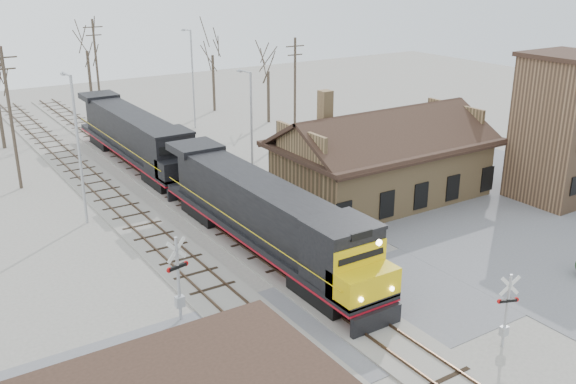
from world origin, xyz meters
The scene contains 20 objects.
ground centered at (0.00, 0.00, 0.00)m, with size 140.00×140.00×0.00m, color #9D988E.
road centered at (0.00, 0.00, 0.01)m, with size 60.00×9.00×0.03m, color #5D5D62.
parking_lot centered at (18.00, 4.00, 0.02)m, with size 22.00×26.00×0.03m, color #5D5D62.
track_main centered at (0.00, 15.00, 0.07)m, with size 3.40×90.00×0.24m.
track_siding centered at (-4.50, 15.00, 0.07)m, with size 3.40×90.00×0.24m.
depot centered at (11.99, 12.00, 2.41)m, with size 15.20×9.31×7.90m.
signal_tower centered at (22.39, 5.00, 5.08)m, with size 6.00×5.40×10.30m.
locomotive_lead centered at (0.00, 7.94, 2.38)m, with size 3.05×20.42×4.53m.
locomotive_trailing centered at (0.00, 28.63, 2.38)m, with size 3.05×20.42×4.29m.
crossbuck_near centered at (3.89, -5.60, 1.70)m, with size 0.97×0.44×3.55m.
crossbuck_far centered at (-7.07, 4.25, 1.99)m, with size 1.20×0.37×4.27m.
streetlight_a centered at (-7.25, 18.79, 5.35)m, with size 0.25×2.04×9.62m.
streetlight_b centered at (6.42, 20.97, 4.69)m, with size 0.25×2.04×8.31m.
streetlight_c centered at (9.51, 37.96, 5.44)m, with size 0.25×2.04×9.79m.
utility_pole_a centered at (-9.39, 28.10, 5.47)m, with size 2.00×0.24×10.48m.
utility_pole_b centered at (2.37, 45.63, 5.52)m, with size 2.00×0.24×10.59m.
utility_pole_c centered at (16.58, 30.09, 4.89)m, with size 2.00×0.24×9.34m.
tree_c centered at (2.23, 48.09, 8.33)m, with size 4.77×4.77×11.70m.
tree_d centered at (14.87, 44.06, 7.26)m, with size 4.16×4.16×10.20m.
tree_e centered at (17.16, 35.97, 6.19)m, with size 3.56×3.56×8.71m.
Camera 1 is at (-17.29, -20.84, 16.02)m, focal length 40.00 mm.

